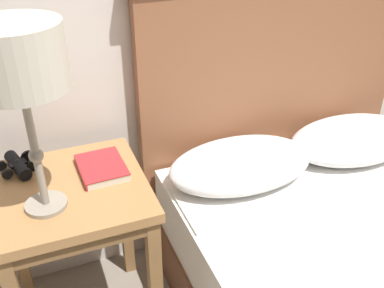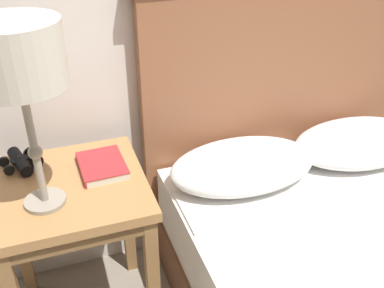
{
  "view_description": "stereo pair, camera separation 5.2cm",
  "coord_description": "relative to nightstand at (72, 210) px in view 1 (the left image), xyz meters",
  "views": [
    {
      "loc": [
        -0.66,
        -0.68,
        1.55
      ],
      "look_at": [
        -0.17,
        0.55,
        0.77
      ],
      "focal_mm": 42.0,
      "sensor_mm": 36.0,
      "label": 1
    },
    {
      "loc": [
        -0.61,
        -0.7,
        1.55
      ],
      "look_at": [
        -0.17,
        0.55,
        0.77
      ],
      "focal_mm": 42.0,
      "sensor_mm": 36.0,
      "label": 2
    }
  ],
  "objects": [
    {
      "name": "book_on_nightstand",
      "position": [
        0.12,
        0.05,
        0.12
      ],
      "size": [
        0.16,
        0.21,
        0.03
      ],
      "color": "silver",
      "rests_on": "nightstand"
    },
    {
      "name": "nightstand",
      "position": [
        0.0,
        0.0,
        0.0
      ],
      "size": [
        0.51,
        0.51,
        0.67
      ],
      "color": "#AD7A47",
      "rests_on": "ground_plane"
    },
    {
      "name": "binoculars_pair",
      "position": [
        -0.15,
        0.16,
        0.12
      ],
      "size": [
        0.15,
        0.16,
        0.05
      ],
      "color": "black",
      "rests_on": "nightstand"
    },
    {
      "name": "table_lamp",
      "position": [
        -0.08,
        -0.08,
        0.57
      ],
      "size": [
        0.26,
        0.26,
        0.58
      ],
      "color": "gray",
      "rests_on": "nightstand"
    }
  ]
}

